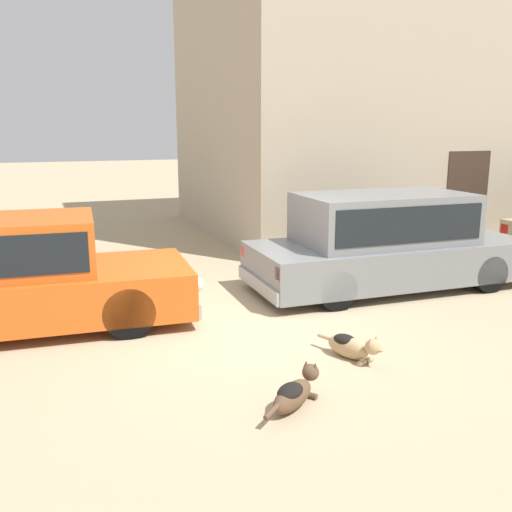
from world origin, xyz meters
name	(u,v)px	position (x,y,z in m)	size (l,w,h in m)	color
ground_plane	(248,326)	(0.00, 0.00, 0.00)	(80.00, 80.00, 0.00)	tan
parked_sedan_nearest	(18,275)	(-2.82, 0.99, 0.72)	(4.62, 2.03, 1.48)	#D15619
parked_sedan_second	(386,239)	(2.76, 0.94, 0.81)	(4.75, 1.88, 1.56)	slate
apartment_block	(451,66)	(8.35, 6.53, 4.25)	(13.85, 6.79, 8.50)	tan
stray_dog_spotted	(295,392)	(-0.36, -2.28, 0.15)	(0.84, 0.65, 0.34)	brown
stray_dog_tan	(351,346)	(0.73, -1.46, 0.15)	(0.42, 0.90, 0.35)	tan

